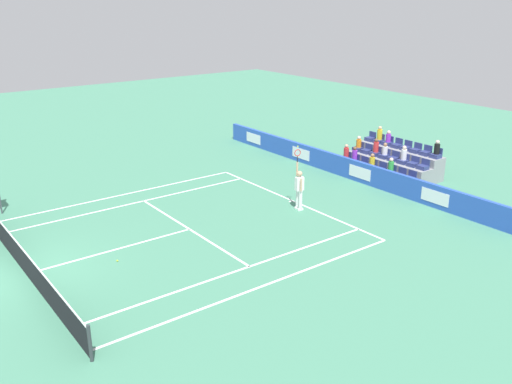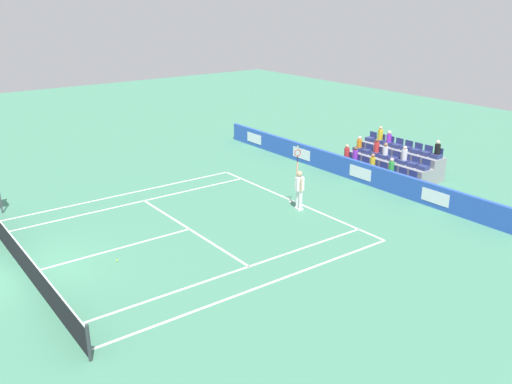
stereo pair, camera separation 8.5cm
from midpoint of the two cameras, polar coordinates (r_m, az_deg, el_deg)
ground_plane at (r=20.56m, az=-22.69°, el=-7.81°), size 80.00×80.00×0.00m
line_baseline at (r=25.58m, az=3.69°, el=-0.90°), size 10.97×0.10×0.01m
line_service at (r=22.63m, az=-6.97°, el=-3.81°), size 8.23×0.10×0.01m
line_centre_service at (r=21.38m, az=-14.43°, el=-5.77°), size 0.10×6.40×0.01m
line_singles_sideline_left at (r=25.87m, az=-12.46°, el=-1.10°), size 0.10×11.89×0.01m
line_singles_sideline_right at (r=19.25m, az=-1.90°, el=-8.05°), size 0.10×11.89×0.01m
line_doubles_sideline_left at (r=27.06m, az=-13.69°, el=-0.28°), size 0.10×11.89×0.01m
line_doubles_sideline_right at (r=18.28m, az=0.61°, el=-9.64°), size 0.10×11.89×0.01m
line_centre_mark at (r=25.52m, az=3.52°, el=-0.95°), size 0.10×0.20×0.01m
sponsor_barrier at (r=28.43m, az=10.70°, el=2.01°), size 22.42×0.22×1.05m
tennis_net at (r=20.35m, az=-22.87°, el=-6.57°), size 11.97×0.10×1.07m
tennis_player at (r=24.25m, az=4.37°, el=0.40°), size 0.52×0.39×2.85m
stadium_stand at (r=30.12m, az=13.66°, el=2.86°), size 4.96×2.85×2.21m
loose_tennis_ball at (r=20.44m, az=-14.20°, el=-6.87°), size 0.07×0.07×0.07m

